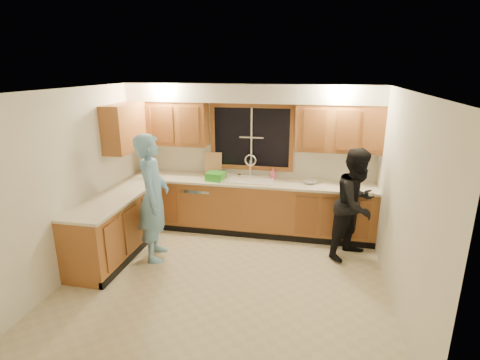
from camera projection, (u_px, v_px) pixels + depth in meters
name	position (u px, v px, depth m)	size (l,w,h in m)	color
floor	(227.00, 278.00, 5.09)	(4.20, 4.20, 0.00)	beige
ceiling	(224.00, 90.00, 4.36)	(4.20, 4.20, 0.00)	white
wall_back	(251.00, 157.00, 6.51)	(4.20, 4.20, 0.00)	white
wall_left	(77.00, 181.00, 5.13)	(3.80, 3.80, 0.00)	white
wall_right	(402.00, 203.00, 4.32)	(3.80, 3.80, 0.00)	white
base_cabinets_back	(248.00, 207.00, 6.46)	(4.20, 0.60, 0.88)	#AA6631
base_cabinets_left	(116.00, 227.00, 5.64)	(0.60, 1.90, 0.88)	#AA6631
countertop_back	(248.00, 182.00, 6.31)	(4.20, 0.63, 0.04)	#F5EACE
countertop_left	(114.00, 199.00, 5.50)	(0.63, 1.90, 0.04)	#F5EACE
upper_cabinets_left	(169.00, 123.00, 6.46)	(1.35, 0.33, 0.75)	#AA6631
upper_cabinets_right	(339.00, 128.00, 5.91)	(1.35, 0.33, 0.75)	#AA6631
upper_cabinets_return	(124.00, 128.00, 5.98)	(0.33, 0.90, 0.75)	#AA6631
soffit	(250.00, 93.00, 6.03)	(4.20, 0.35, 0.30)	white
window_frame	(252.00, 137.00, 6.40)	(1.44, 0.03, 1.14)	black
sink	(248.00, 183.00, 6.34)	(0.86, 0.52, 0.57)	white
dishwasher	(201.00, 205.00, 6.62)	(0.60, 0.56, 0.82)	white
stove	(94.00, 243.00, 5.10)	(0.58, 0.75, 0.90)	white
man	(153.00, 198.00, 5.41)	(0.69, 0.45, 1.88)	#7AB8E6
woman	(356.00, 204.00, 5.47)	(0.81, 0.63, 1.67)	black
knife_block	(148.00, 168.00, 6.67)	(0.12, 0.10, 0.22)	#965629
cutting_board	(213.00, 164.00, 6.58)	(0.30, 0.02, 0.40)	tan
dish_crate	(216.00, 176.00, 6.30)	(0.29, 0.27, 0.13)	green
soap_bottle	(273.00, 173.00, 6.38)	(0.09, 0.09, 0.19)	#F55D8B
bowl	(310.00, 182.00, 6.12)	(0.21, 0.21, 0.05)	silver
can_left	(223.00, 177.00, 6.28)	(0.07, 0.07, 0.12)	beige
can_right	(239.00, 178.00, 6.27)	(0.06, 0.06, 0.12)	beige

